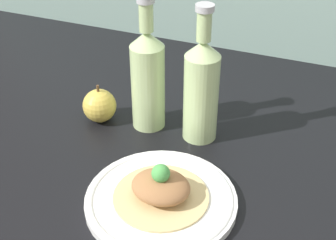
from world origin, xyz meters
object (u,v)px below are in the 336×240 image
cider_bottle_left (148,77)px  plated_food (161,188)px  cider_bottle_right (201,88)px  apple (99,106)px  plate (161,199)px

cider_bottle_left → plated_food: bearing=-60.9°
cider_bottle_right → apple: 23.98cm
apple → plate: bearing=-40.2°
plated_food → cider_bottle_right: cider_bottle_right is taller
plate → plated_food: 2.68cm
cider_bottle_left → plate: bearing=-60.9°
plated_food → cider_bottle_left: cider_bottle_left is taller
plate → cider_bottle_right: cider_bottle_right is taller
plate → apple: size_ratio=3.03×
plated_food → cider_bottle_left: bearing=119.1°
plated_food → apple: 30.03cm
plated_food → cider_bottle_right: 23.46cm
cider_bottle_right → apple: (-22.44, -2.60, -8.03)cm
cider_bottle_left → cider_bottle_right: same height
plated_food → cider_bottle_right: bearing=91.3°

